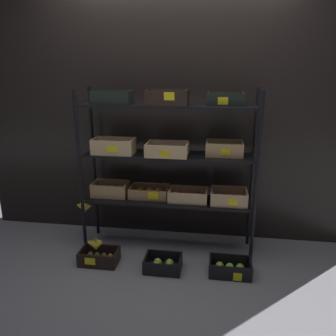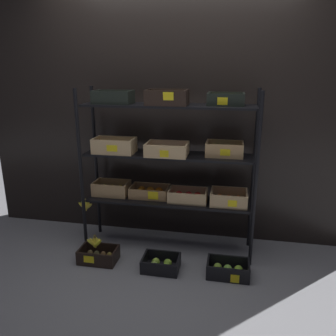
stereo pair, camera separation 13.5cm
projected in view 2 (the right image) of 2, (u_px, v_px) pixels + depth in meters
name	position (u px, v px, depth m)	size (l,w,h in m)	color
ground_plane	(168.00, 246.00, 3.37)	(10.00, 10.00, 0.00)	gray
storefront_wall	(175.00, 123.00, 3.39)	(3.96, 0.12, 2.34)	black
display_rack	(167.00, 156.00, 3.11)	(1.70, 0.39, 1.53)	black
crate_ground_kiwi	(99.00, 256.00, 3.10)	(0.34, 0.22, 0.13)	black
crate_ground_apple_green	(161.00, 264.00, 2.98)	(0.32, 0.24, 0.12)	black
crate_ground_center_apple_green	(228.00, 270.00, 2.89)	(0.36, 0.22, 0.13)	black
banana_bunch_loose	(95.00, 243.00, 3.06)	(0.16, 0.05, 0.13)	brown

